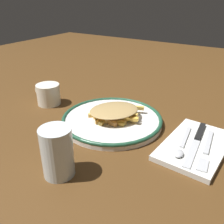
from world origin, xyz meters
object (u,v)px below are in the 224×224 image
object	(u,v)px
plate	(112,119)
spoon	(182,147)
knife	(197,139)
coffee_mug	(49,94)
fries_heap	(115,112)
napkin	(195,146)
water_glass	(57,152)
fork	(207,149)

from	to	relation	value
plate	spoon	world-z (taller)	spoon
plate	knife	xyz separation A→B (m)	(-0.24, -0.02, 0.01)
spoon	coffee_mug	xyz separation A→B (m)	(0.48, -0.04, 0.02)
fries_heap	knife	bearing A→B (deg)	-177.26
plate	coffee_mug	world-z (taller)	coffee_mug
spoon	coffee_mug	world-z (taller)	coffee_mug
napkin	coffee_mug	size ratio (longest dim) A/B	2.21
plate	spoon	bearing A→B (deg)	170.28
fries_heap	napkin	distance (m)	0.24
spoon	water_glass	world-z (taller)	water_glass
fries_heap	coffee_mug	bearing A→B (deg)	0.26
water_glass	coffee_mug	size ratio (longest dim) A/B	1.08
spoon	plate	bearing A→B (deg)	-9.72
plate	fork	bearing A→B (deg)	176.79
plate	knife	world-z (taller)	same
fork	water_glass	xyz separation A→B (m)	(0.25, 0.24, 0.04)
fork	spoon	world-z (taller)	spoon
spoon	coffee_mug	distance (m)	0.48
fork	knife	bearing A→B (deg)	-45.30
water_glass	fries_heap	bearing A→B (deg)	-85.76
fries_heap	spoon	distance (m)	0.22
fries_heap	water_glass	size ratio (longest dim) A/B	1.66
napkin	water_glass	xyz separation A→B (m)	(0.22, 0.25, 0.05)
water_glass	plate	bearing A→B (deg)	-84.23
fries_heap	coffee_mug	world-z (taller)	coffee_mug
napkin	spoon	bearing A→B (deg)	55.26
fork	coffee_mug	distance (m)	0.53
plate	coffee_mug	distance (m)	0.26
plate	fries_heap	distance (m)	0.03
fries_heap	water_glass	xyz separation A→B (m)	(-0.02, 0.26, 0.02)
knife	water_glass	size ratio (longest dim) A/B	1.91
napkin	knife	size ratio (longest dim) A/B	1.08
coffee_mug	plate	bearing A→B (deg)	179.33
plate	spoon	distance (m)	0.22
napkin	water_glass	bearing A→B (deg)	48.38
knife	water_glass	bearing A→B (deg)	50.64
knife	coffee_mug	distance (m)	0.50
knife	spoon	bearing A→B (deg)	67.08
fries_heap	knife	distance (m)	0.24
fries_heap	spoon	bearing A→B (deg)	168.92
fries_heap	knife	world-z (taller)	fries_heap
fork	spoon	size ratio (longest dim) A/B	1.16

